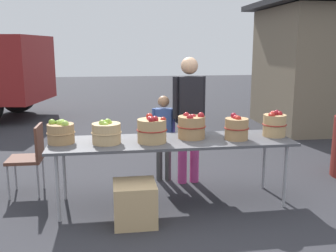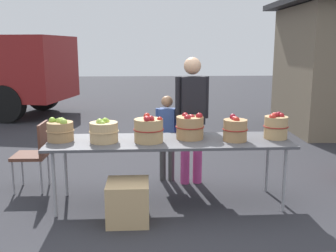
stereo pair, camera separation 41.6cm
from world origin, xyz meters
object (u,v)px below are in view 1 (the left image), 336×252
object	(u,v)px
vendor_adult	(189,110)
apple_basket_red_1	(192,127)
child_customer	(164,131)
produce_crate	(135,203)
apple_basket_red_0	(152,130)
apple_basket_red_2	(236,128)
apple_basket_green_0	(61,132)
apple_basket_green_1	(106,133)
folding_chair	(31,154)
apple_basket_red_3	(274,124)
market_table	(172,143)

from	to	relation	value
vendor_adult	apple_basket_red_1	bearing A→B (deg)	74.78
child_customer	produce_crate	xyz separation A→B (m)	(-0.47, -1.25, -0.46)
apple_basket_red_0	produce_crate	xyz separation A→B (m)	(-0.22, -0.39, -0.67)
apple_basket_red_2	vendor_adult	size ratio (longest dim) A/B	0.18
apple_basket_red_0	apple_basket_red_1	size ratio (longest dim) A/B	1.02
apple_basket_red_2	vendor_adult	world-z (taller)	vendor_adult
apple_basket_green_0	child_customer	bearing A→B (deg)	31.38
apple_basket_green_1	child_customer	bearing A→B (deg)	48.42
vendor_adult	produce_crate	size ratio (longest dim) A/B	3.85
child_customer	folding_chair	bearing A→B (deg)	19.27
apple_basket_red_3	child_customer	xyz separation A→B (m)	(-1.20, 0.77, -0.22)
apple_basket_green_0	child_customer	xyz separation A→B (m)	(1.23, 0.75, -0.19)
market_table	apple_basket_red_3	xyz separation A→B (m)	(1.21, 0.02, 0.18)
apple_basket_green_0	produce_crate	size ratio (longest dim) A/B	0.71
apple_basket_red_3	child_customer	distance (m)	1.44
apple_basket_red_1	apple_basket_red_3	size ratio (longest dim) A/B	1.08
apple_basket_red_0	apple_basket_red_2	size ratio (longest dim) A/B	1.15
apple_basket_red_0	apple_basket_red_3	world-z (taller)	apple_basket_red_0
apple_basket_red_0	apple_basket_red_1	world-z (taller)	apple_basket_red_0
folding_chair	apple_basket_red_1	bearing A→B (deg)	76.62
apple_basket_red_3	vendor_adult	xyz separation A→B (m)	(-0.88, 0.65, 0.08)
apple_basket_red_0	apple_basket_red_3	distance (m)	1.45
apple_basket_green_0	vendor_adult	world-z (taller)	vendor_adult
apple_basket_red_2	produce_crate	size ratio (longest dim) A/B	0.68
market_table	folding_chair	distance (m)	1.74
apple_basket_green_0	apple_basket_red_1	bearing A→B (deg)	0.66
apple_basket_red_1	vendor_adult	distance (m)	0.62
apple_basket_green_1	child_customer	world-z (taller)	child_customer
market_table	folding_chair	size ratio (longest dim) A/B	3.14
apple_basket_red_3	apple_basket_red_1	bearing A→B (deg)	177.49
produce_crate	apple_basket_red_3	bearing A→B (deg)	15.82
apple_basket_green_0	apple_basket_red_2	xyz separation A→B (m)	(1.94, -0.11, 0.01)
apple_basket_red_2	apple_basket_red_1	bearing A→B (deg)	165.12
apple_basket_red_2	vendor_adult	xyz separation A→B (m)	(-0.40, 0.73, 0.09)
apple_basket_red_3	vendor_adult	bearing A→B (deg)	143.78
apple_basket_green_0	vendor_adult	bearing A→B (deg)	21.94
apple_basket_red_3	folding_chair	bearing A→B (deg)	169.50
apple_basket_red_2	child_customer	distance (m)	1.13
apple_basket_red_1	apple_basket_red_2	distance (m)	0.51
apple_basket_green_0	apple_basket_red_2	bearing A→B (deg)	-3.34
apple_basket_red_3	produce_crate	bearing A→B (deg)	-164.18
apple_basket_red_0	produce_crate	world-z (taller)	apple_basket_red_0
apple_basket_green_0	folding_chair	size ratio (longest dim) A/B	0.36
market_table	folding_chair	bearing A→B (deg)	161.67
folding_chair	vendor_adult	bearing A→B (deg)	94.55
apple_basket_green_1	folding_chair	size ratio (longest dim) A/B	0.38
apple_basket_green_1	folding_chair	xyz separation A→B (m)	(-0.92, 0.59, -0.36)
apple_basket_green_1	produce_crate	bearing A→B (deg)	-57.07
apple_basket_red_0	produce_crate	distance (m)	0.81
produce_crate	apple_basket_red_0	bearing A→B (deg)	59.96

